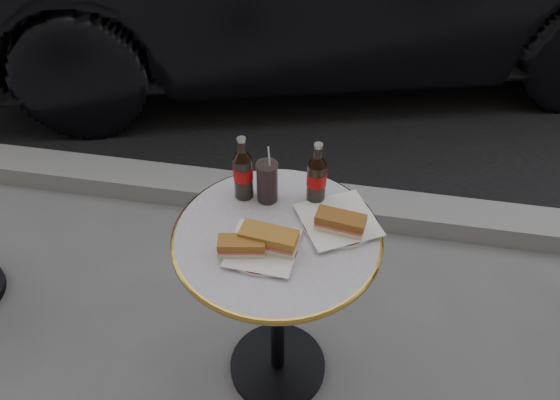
% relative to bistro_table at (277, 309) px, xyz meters
% --- Properties ---
extents(ground, '(80.00, 80.00, 0.00)m').
position_rel_bistro_table_xyz_m(ground, '(0.00, 0.00, -0.37)').
color(ground, slate).
rests_on(ground, ground).
extents(curb, '(40.00, 0.20, 0.12)m').
position_rel_bistro_table_xyz_m(curb, '(0.00, 0.90, -0.32)').
color(curb, gray).
rests_on(curb, ground).
extents(bistro_table, '(0.62, 0.62, 0.73)m').
position_rel_bistro_table_xyz_m(bistro_table, '(0.00, 0.00, 0.00)').
color(bistro_table, '#BAB2C4').
rests_on(bistro_table, ground).
extents(plate_left, '(0.24, 0.24, 0.01)m').
position_rel_bistro_table_xyz_m(plate_left, '(-0.03, -0.07, 0.37)').
color(plate_left, silver).
rests_on(plate_left, bistro_table).
extents(plate_right, '(0.28, 0.28, 0.01)m').
position_rel_bistro_table_xyz_m(plate_right, '(0.17, 0.08, 0.37)').
color(plate_right, silver).
rests_on(plate_right, bistro_table).
extents(sandwich_left_a, '(0.14, 0.08, 0.05)m').
position_rel_bistro_table_xyz_m(sandwich_left_a, '(-0.08, -0.10, 0.40)').
color(sandwich_left_a, '#975E26').
rests_on(sandwich_left_a, plate_left).
extents(sandwich_left_b, '(0.17, 0.09, 0.06)m').
position_rel_bistro_table_xyz_m(sandwich_left_b, '(-0.01, -0.07, 0.41)').
color(sandwich_left_b, '#AB702B').
rests_on(sandwich_left_b, plate_left).
extents(sandwich_right, '(0.15, 0.09, 0.05)m').
position_rel_bistro_table_xyz_m(sandwich_right, '(0.18, 0.04, 0.40)').
color(sandwich_right, brown).
rests_on(sandwich_right, plate_right).
extents(cola_bottle_left, '(0.08, 0.08, 0.22)m').
position_rel_bistro_table_xyz_m(cola_bottle_left, '(-0.13, 0.15, 0.48)').
color(cola_bottle_left, black).
rests_on(cola_bottle_left, bistro_table).
extents(cola_bottle_right, '(0.08, 0.08, 0.22)m').
position_rel_bistro_table_xyz_m(cola_bottle_right, '(0.09, 0.16, 0.48)').
color(cola_bottle_right, black).
rests_on(cola_bottle_right, bistro_table).
extents(cola_glass, '(0.08, 0.08, 0.14)m').
position_rel_bistro_table_xyz_m(cola_glass, '(-0.06, 0.14, 0.44)').
color(cola_glass, black).
rests_on(cola_glass, bistro_table).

